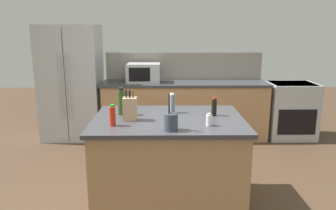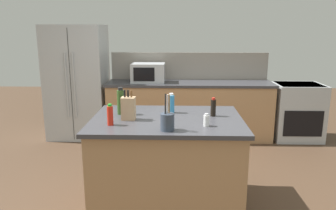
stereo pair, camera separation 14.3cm
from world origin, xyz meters
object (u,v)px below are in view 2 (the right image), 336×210
microwave (148,73)px  dish_soap_bottle (171,104)px  refrigerator (78,82)px  hot_sauce_bottle (110,115)px  utensil_crock (167,121)px  knife_block (128,108)px  salt_shaker (206,120)px  soy_sauce_bottle (213,107)px  olive_oil_bottle (121,102)px  range_oven (297,111)px

microwave → dish_soap_bottle: 2.03m
refrigerator → hot_sauce_bottle: (1.06, -2.50, 0.11)m
microwave → utensil_crock: bearing=-81.3°
knife_block → hot_sauce_bottle: 0.23m
utensil_crock → refrigerator: bearing=120.8°
salt_shaker → soy_sauce_bottle: bearing=74.5°
refrigerator → hot_sauce_bottle: 2.72m
utensil_crock → dish_soap_bottle: 0.61m
salt_shaker → dish_soap_bottle: size_ratio=0.56×
olive_oil_bottle → soy_sauce_bottle: 0.94m
refrigerator → soy_sauce_bottle: 2.96m
dish_soap_bottle → utensil_crock: bearing=-92.0°
dish_soap_bottle → refrigerator: bearing=128.2°
soy_sauce_bottle → utensil_crock: bearing=-132.3°
microwave → dish_soap_bottle: microwave is taller
knife_block → utensil_crock: utensil_crock is taller
hot_sauce_bottle → refrigerator: bearing=112.9°
range_oven → utensil_crock: (-2.05, -2.59, 0.56)m
microwave → knife_block: size_ratio=1.85×
refrigerator → knife_block: bearing=-62.7°
salt_shaker → hot_sauce_bottle: (-0.87, 0.01, 0.04)m
microwave → olive_oil_bottle: bearing=-92.7°
knife_block → dish_soap_bottle: bearing=35.8°
refrigerator → salt_shaker: refrigerator is taller
hot_sauce_bottle → soy_sauce_bottle: hot_sauce_bottle is taller
salt_shaker → microwave: bearing=106.8°
olive_oil_bottle → refrigerator: bearing=117.3°
range_oven → utensil_crock: utensil_crock is taller
utensil_crock → salt_shaker: 0.37m
knife_block → dish_soap_bottle: knife_block is taller
salt_shaker → dish_soap_bottle: bearing=124.4°
salt_shaker → hot_sauce_bottle: hot_sauce_bottle is taller
range_oven → utensil_crock: 3.36m
refrigerator → microwave: refrigerator is taller
utensil_crock → hot_sauce_bottle: 0.54m
refrigerator → range_oven: bearing=-0.8°
knife_block → utensil_crock: (0.38, -0.33, -0.03)m
range_oven → utensil_crock: bearing=-128.4°
refrigerator → dish_soap_bottle: (1.60, -2.04, 0.11)m
dish_soap_bottle → soy_sauce_bottle: 0.44m
hot_sauce_bottle → salt_shaker: bearing=-0.6°
range_oven → soy_sauce_bottle: size_ratio=4.90×
microwave → soy_sauce_bottle: size_ratio=2.86×
knife_block → hot_sauce_bottle: bearing=-125.5°
microwave → hot_sauce_bottle: (-0.13, -2.45, -0.06)m
knife_block → utensil_crock: 0.51m
knife_block → refrigerator: bearing=118.7°
refrigerator → knife_block: size_ratio=6.40×
range_oven → refrigerator: bearing=179.2°
utensil_crock → olive_oil_bottle: (-0.49, 0.54, 0.05)m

